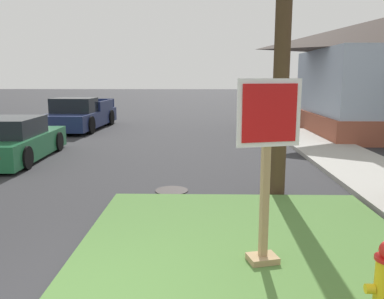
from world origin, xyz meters
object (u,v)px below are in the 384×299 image
object	(u,v)px
parked_sedan_green	(13,141)
pickup_truck_navy	(80,116)
manhole_cover	(172,191)
stop_sign	(266,173)

from	to	relation	value
parked_sedan_green	pickup_truck_navy	world-z (taller)	pickup_truck_navy
manhole_cover	pickup_truck_navy	bearing A→B (deg)	116.33
manhole_cover	parked_sedan_green	size ratio (longest dim) A/B	0.16
manhole_cover	pickup_truck_navy	distance (m)	11.32
stop_sign	parked_sedan_green	size ratio (longest dim) A/B	0.52
stop_sign	pickup_truck_navy	distance (m)	15.02
stop_sign	parked_sedan_green	distance (m)	9.11
stop_sign	pickup_truck_navy	bearing A→B (deg)	115.34
stop_sign	manhole_cover	world-z (taller)	stop_sign
manhole_cover	parked_sedan_green	distance (m)	5.82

